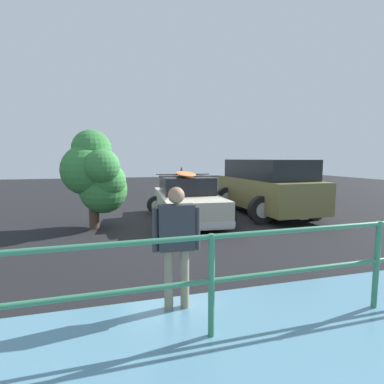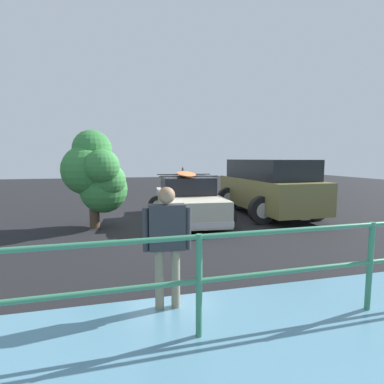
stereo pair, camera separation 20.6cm
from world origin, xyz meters
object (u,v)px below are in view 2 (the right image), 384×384
(suv_car, at_px, (268,186))
(bush_near_left, at_px, (96,171))
(person_bystander, at_px, (167,236))
(sedan_car, at_px, (187,200))

(suv_car, distance_m, bush_near_left, 5.62)
(bush_near_left, bearing_deg, suv_car, -173.04)
(person_bystander, bearing_deg, suv_car, -128.27)
(sedan_car, bearing_deg, person_bystander, 74.15)
(sedan_car, relative_size, suv_car, 0.92)
(suv_car, bearing_deg, sedan_car, 5.75)
(suv_car, xyz_separation_m, person_bystander, (4.41, 5.59, -0.03))
(sedan_car, height_order, person_bystander, sedan_car)
(suv_car, height_order, bush_near_left, bush_near_left)
(sedan_car, height_order, suv_car, suv_car)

